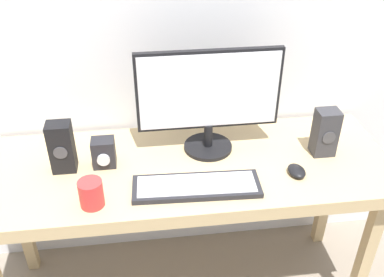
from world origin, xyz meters
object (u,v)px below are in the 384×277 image
monitor (209,97)px  speaker_right (325,132)px  mouse (297,171)px  coffee_mug (91,194)px  audio_controller (104,153)px  desk (184,177)px  speaker_left (62,147)px  keyboard_primary (196,186)px

monitor → speaker_right: 0.50m
mouse → speaker_right: 0.22m
monitor → coffee_mug: 0.59m
monitor → audio_controller: monitor is taller
speaker_right → audio_controller: size_ratio=1.68×
desk → speaker_left: 0.50m
desk → mouse: bearing=-15.8°
keyboard_primary → monitor: bearing=72.5°
speaker_right → audio_controller: bearing=178.3°
monitor → speaker_left: (-0.58, -0.08, -0.14)m
speaker_right → speaker_left: speaker_left is taller
keyboard_primary → speaker_right: (0.55, 0.17, 0.09)m
speaker_left → coffee_mug: bearing=-62.2°
mouse → speaker_left: speaker_left is taller
speaker_left → coffee_mug: 0.26m
desk → keyboard_primary: bearing=-79.1°
keyboard_primary → audio_controller: 0.40m
speaker_right → speaker_left: (-1.05, 0.02, 0.00)m
keyboard_primary → coffee_mug: (-0.38, -0.04, 0.04)m
audio_controller → coffee_mug: bearing=-98.3°
desk → speaker_left: speaker_left is taller
monitor → keyboard_primary: 0.36m
monitor → mouse: monitor is taller
audio_controller → keyboard_primary: bearing=-29.4°
keyboard_primary → audio_controller: audio_controller is taller
desk → monitor: size_ratio=2.93×
mouse → coffee_mug: 0.78m
monitor → keyboard_primary: monitor is taller
keyboard_primary → speaker_left: (-0.50, 0.19, 0.09)m
coffee_mug → monitor: bearing=33.7°
desk → audio_controller: 0.34m
speaker_left → desk: bearing=-3.2°
mouse → speaker_right: size_ratio=0.46×
mouse → coffee_mug: size_ratio=0.89×
speaker_right → keyboard_primary: bearing=-163.1°
speaker_right → mouse: bearing=-139.9°
speaker_right → audio_controller: speaker_right is taller
mouse → speaker_right: speaker_right is taller
audio_controller → coffee_mug: size_ratio=1.16×
keyboard_primary → speaker_left: 0.54m
keyboard_primary → audio_controller: bearing=150.6°
desk → monitor: 0.35m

